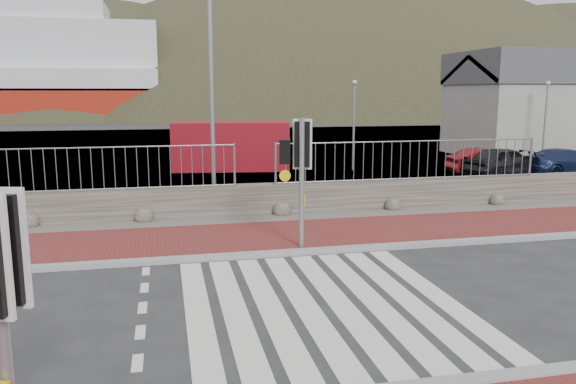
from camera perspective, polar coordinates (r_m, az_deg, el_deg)
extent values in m
plane|color=#28282B|center=(9.79, 3.53, -11.33)|extent=(220.00, 220.00, 0.00)
cube|color=maroon|center=(13.95, -1.56, -4.57)|extent=(40.00, 3.00, 0.08)
cube|color=gray|center=(12.53, -0.25, -6.23)|extent=(40.00, 0.25, 0.12)
cube|color=silver|center=(9.46, -9.08, -12.18)|extent=(0.42, 5.60, 0.01)
cube|color=silver|center=(9.51, -5.39, -11.98)|extent=(0.42, 5.60, 0.01)
cube|color=silver|center=(9.59, -1.76, -11.74)|extent=(0.42, 5.60, 0.01)
cube|color=silver|center=(9.71, 1.79, -11.45)|extent=(0.42, 5.60, 0.01)
cube|color=silver|center=(9.87, 5.23, -11.14)|extent=(0.42, 5.60, 0.01)
cube|color=silver|center=(10.06, 8.55, -10.79)|extent=(0.42, 5.60, 0.01)
cube|color=silver|center=(10.28, 11.73, -10.43)|extent=(0.42, 5.60, 0.01)
cube|color=silver|center=(10.53, 14.76, -10.06)|extent=(0.42, 5.60, 0.01)
cube|color=#59544C|center=(15.86, -2.93, -2.82)|extent=(40.00, 1.50, 0.06)
cube|color=#454039|center=(16.55, -3.40, -0.79)|extent=(40.00, 0.60, 0.90)
cylinder|color=gray|center=(16.13, -20.51, 4.23)|extent=(8.40, 0.04, 0.04)
cylinder|color=gray|center=(16.15, -5.46, 2.68)|extent=(0.07, 0.07, 1.20)
cylinder|color=gray|center=(17.57, 12.33, 5.06)|extent=(8.40, 0.04, 0.04)
cylinder|color=gray|center=(16.34, -1.27, 2.81)|extent=(0.07, 0.07, 1.20)
cylinder|color=gray|center=(19.75, 23.42, 3.25)|extent=(0.07, 0.07, 1.20)
cube|color=#4C4C4F|center=(36.91, -8.46, 4.44)|extent=(120.00, 40.00, 0.50)
cube|color=#3F4C54|center=(71.79, -10.47, 7.09)|extent=(220.00, 50.00, 0.05)
cube|color=silver|center=(78.39, -24.46, 13.20)|extent=(30.00, 12.00, 6.00)
cube|color=silver|center=(78.76, -24.68, 16.10)|extent=(18.00, 10.00, 2.50)
cube|color=#9E9E99|center=(36.49, 25.91, 6.63)|extent=(12.00, 6.00, 4.00)
cube|color=#4C4C51|center=(36.48, 26.27, 11.17)|extent=(12.20, 6.20, 1.80)
ellipsoid|color=#292E1B|center=(100.26, -19.25, -4.07)|extent=(106.40, 68.40, 76.00)
ellipsoid|color=#292E1B|center=(106.18, 5.96, -6.12)|extent=(140.00, 90.00, 100.00)
ellipsoid|color=#292E1B|center=(126.13, 25.82, -1.68)|extent=(112.00, 72.00, 80.00)
cylinder|color=gray|center=(5.53, -26.83, -14.10)|extent=(0.11, 0.11, 2.82)
cylinder|color=gray|center=(12.61, 1.40, 0.67)|extent=(0.12, 0.12, 3.02)
cube|color=gold|center=(12.67, 1.39, -1.01)|extent=(0.17, 0.13, 0.24)
cube|color=black|center=(12.49, 1.41, 4.81)|extent=(0.49, 0.38, 1.13)
sphere|color=#0CE53F|center=(12.52, 1.41, 3.34)|extent=(0.16, 0.16, 0.16)
cube|color=black|center=(12.54, -0.31, 4.10)|extent=(0.28, 0.24, 0.54)
cylinder|color=gray|center=(16.91, -7.77, 10.64)|extent=(0.13, 0.13, 7.52)
cube|color=maroon|center=(26.41, -5.81, 4.70)|extent=(5.57, 2.92, 2.22)
imported|color=black|center=(25.82, 21.06, 2.92)|extent=(4.05, 2.52, 1.29)
imported|color=#610D10|center=(26.13, 19.57, 2.92)|extent=(3.52, 1.45, 1.13)
imported|color=#162146|center=(27.42, 26.46, 2.77)|extent=(4.01, 1.76, 1.15)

